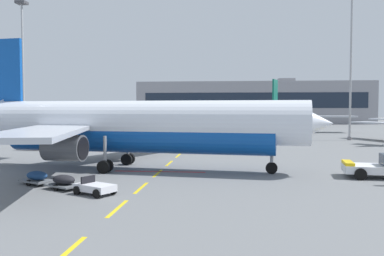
{
  "coord_description": "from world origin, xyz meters",
  "views": [
    {
      "loc": [
        24.33,
        -13.22,
        5.56
      ],
      "look_at": [
        20.85,
        21.78,
        3.83
      ],
      "focal_mm": 38.59,
      "sensor_mm": 36.0,
      "label": 1
    }
  ],
  "objects_px": {
    "airliner_foreground": "(132,126)",
    "fuel_service_truck": "(54,136)",
    "apron_light_mast_near": "(23,53)",
    "apron_light_mast_far": "(351,48)",
    "baggage_train": "(64,182)",
    "airliner_far_right": "(285,115)",
    "airliner_far_center": "(34,117)"
  },
  "relations": [
    {
      "from": "airliner_foreground",
      "to": "airliner_far_right",
      "type": "distance_m",
      "value": 68.04
    },
    {
      "from": "airliner_foreground",
      "to": "apron_light_mast_near",
      "type": "height_order",
      "value": "apron_light_mast_near"
    },
    {
      "from": "airliner_foreground",
      "to": "airliner_far_right",
      "type": "xyz_separation_m",
      "value": [
        21.66,
        64.5,
        -0.22
      ]
    },
    {
      "from": "airliner_far_center",
      "to": "apron_light_mast_far",
      "type": "height_order",
      "value": "apron_light_mast_far"
    },
    {
      "from": "apron_light_mast_far",
      "to": "baggage_train",
      "type": "bearing_deg",
      "value": -124.25
    },
    {
      "from": "airliner_foreground",
      "to": "apron_light_mast_near",
      "type": "relative_size",
      "value": 1.41
    },
    {
      "from": "fuel_service_truck",
      "to": "baggage_train",
      "type": "bearing_deg",
      "value": -64.66
    },
    {
      "from": "airliner_far_center",
      "to": "airliner_far_right",
      "type": "bearing_deg",
      "value": 7.08
    },
    {
      "from": "fuel_service_truck",
      "to": "apron_light_mast_near",
      "type": "relative_size",
      "value": 0.3
    },
    {
      "from": "airliner_far_right",
      "to": "baggage_train",
      "type": "height_order",
      "value": "airliner_far_right"
    },
    {
      "from": "apron_light_mast_near",
      "to": "fuel_service_truck",
      "type": "bearing_deg",
      "value": -52.01
    },
    {
      "from": "airliner_far_center",
      "to": "fuel_service_truck",
      "type": "distance_m",
      "value": 45.13
    },
    {
      "from": "airliner_far_center",
      "to": "apron_light_mast_near",
      "type": "height_order",
      "value": "apron_light_mast_near"
    },
    {
      "from": "apron_light_mast_far",
      "to": "airliner_far_center",
      "type": "bearing_deg",
      "value": 162.97
    },
    {
      "from": "apron_light_mast_near",
      "to": "apron_light_mast_far",
      "type": "height_order",
      "value": "apron_light_mast_far"
    },
    {
      "from": "baggage_train",
      "to": "apron_light_mast_far",
      "type": "distance_m",
      "value": 57.94
    },
    {
      "from": "airliner_foreground",
      "to": "fuel_service_truck",
      "type": "xyz_separation_m",
      "value": [
        -15.41,
        18.0,
        -2.3
      ]
    },
    {
      "from": "airliner_foreground",
      "to": "fuel_service_truck",
      "type": "bearing_deg",
      "value": 130.56
    },
    {
      "from": "airliner_foreground",
      "to": "apron_light_mast_far",
      "type": "relative_size",
      "value": 1.37
    },
    {
      "from": "airliner_far_right",
      "to": "fuel_service_truck",
      "type": "height_order",
      "value": "airliner_far_right"
    },
    {
      "from": "airliner_foreground",
      "to": "airliner_far_center",
      "type": "bearing_deg",
      "value": 123.53
    },
    {
      "from": "airliner_foreground",
      "to": "apron_light_mast_near",
      "type": "bearing_deg",
      "value": 129.33
    },
    {
      "from": "airliner_foreground",
      "to": "airliner_far_center",
      "type": "relative_size",
      "value": 1.15
    },
    {
      "from": "baggage_train",
      "to": "apron_light_mast_far",
      "type": "bearing_deg",
      "value": 55.75
    },
    {
      "from": "airliner_far_right",
      "to": "baggage_train",
      "type": "bearing_deg",
      "value": -107.95
    },
    {
      "from": "baggage_train",
      "to": "fuel_service_truck",
      "type": "bearing_deg",
      "value": 115.34
    },
    {
      "from": "apron_light_mast_near",
      "to": "baggage_train",
      "type": "bearing_deg",
      "value": -59.4
    },
    {
      "from": "fuel_service_truck",
      "to": "apron_light_mast_far",
      "type": "height_order",
      "value": "apron_light_mast_far"
    },
    {
      "from": "airliner_far_right",
      "to": "apron_light_mast_near",
      "type": "height_order",
      "value": "apron_light_mast_near"
    },
    {
      "from": "airliner_foreground",
      "to": "fuel_service_truck",
      "type": "distance_m",
      "value": 23.81
    },
    {
      "from": "fuel_service_truck",
      "to": "airliner_foreground",
      "type": "bearing_deg",
      "value": -49.44
    },
    {
      "from": "airliner_far_right",
      "to": "baggage_train",
      "type": "distance_m",
      "value": 77.95
    }
  ]
}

